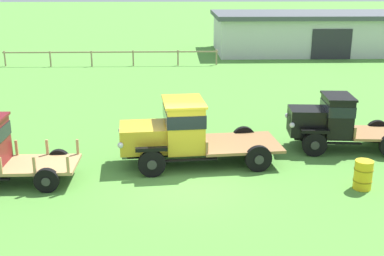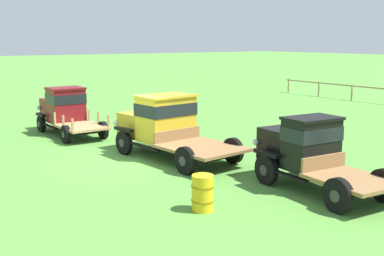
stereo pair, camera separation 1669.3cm
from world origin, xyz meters
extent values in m
plane|color=#518E38|center=(0.00, 0.00, 0.00)|extent=(240.00, 240.00, 0.00)
cube|color=silver|center=(15.94, 28.06, 1.52)|extent=(25.23, 8.24, 3.04)
cube|color=#474C51|center=(15.94, 28.06, 3.22)|extent=(25.83, 9.04, 0.36)
cube|color=#2D2D33|center=(12.15, 23.90, 1.20)|extent=(3.20, 0.08, 2.40)
cylinder|color=#997F60|center=(2.76, 21.70, 0.57)|extent=(0.12, 0.12, 1.15)
cylinder|color=#997F60|center=(-0.14, 21.46, 0.57)|extent=(0.12, 0.12, 1.15)
cylinder|color=#997F60|center=(-3.47, 21.42, 0.57)|extent=(0.12, 0.12, 1.15)
cylinder|color=#997F60|center=(-6.52, 21.22, 0.57)|extent=(0.12, 0.12, 1.15)
cylinder|color=#997F60|center=(-9.54, 21.25, 0.57)|extent=(0.12, 0.12, 1.15)
cylinder|color=#997F60|center=(-12.96, 21.55, 0.57)|extent=(0.12, 0.12, 1.15)
cube|color=#997F60|center=(-5.10, 21.44, 1.03)|extent=(15.92, 0.08, 0.10)
cylinder|color=black|center=(-4.26, -0.68, 0.38)|extent=(0.77, 0.21, 0.77)
cylinder|color=#2D2D2D|center=(-4.26, -0.79, 0.38)|extent=(0.27, 0.03, 0.27)
cylinder|color=black|center=(-4.28, 1.01, 0.38)|extent=(0.77, 0.21, 0.77)
cylinder|color=#2D2D2D|center=(-4.28, 1.12, 0.38)|extent=(0.27, 0.03, 0.27)
cube|color=black|center=(-5.88, 0.15, 0.46)|extent=(4.42, 0.98, 0.12)
cube|color=black|center=(-6.21, 0.97, 0.44)|extent=(1.63, 0.16, 0.05)
cube|color=tan|center=(-4.61, 0.16, 0.57)|extent=(2.27, 1.71, 0.10)
cube|color=tan|center=(-5.61, -0.65, 0.88)|extent=(0.08, 0.08, 0.52)
cube|color=tan|center=(-5.63, 0.95, 0.88)|extent=(0.08, 0.08, 0.52)
cube|color=tan|center=(-4.60, -0.64, 0.88)|extent=(0.08, 0.08, 0.52)
cube|color=tan|center=(-4.62, 0.96, 0.88)|extent=(0.08, 0.08, 0.52)
cube|color=tan|center=(-3.59, -0.63, 0.88)|extent=(0.08, 0.08, 0.52)
cube|color=tan|center=(-3.61, 0.97, 0.88)|extent=(0.08, 0.08, 0.52)
cylinder|color=black|center=(-1.10, 0.42, 0.46)|extent=(0.93, 0.27, 0.91)
cylinder|color=#2D2D2D|center=(-1.09, 0.31, 0.46)|extent=(0.32, 0.06, 0.32)
cylinder|color=black|center=(-1.31, 2.59, 0.46)|extent=(0.93, 0.27, 0.91)
cylinder|color=#2D2D2D|center=(-1.32, 2.70, 0.46)|extent=(0.32, 0.06, 0.32)
cylinder|color=black|center=(2.49, 0.77, 0.46)|extent=(0.93, 0.27, 0.91)
cylinder|color=#2D2D2D|center=(2.50, 0.66, 0.46)|extent=(0.32, 0.06, 0.32)
cylinder|color=black|center=(2.27, 2.94, 0.46)|extent=(0.93, 0.27, 0.91)
cylinder|color=#2D2D2D|center=(2.26, 3.04, 0.46)|extent=(0.32, 0.06, 0.32)
cube|color=black|center=(0.56, 1.67, 0.54)|extent=(5.24, 1.69, 0.12)
cube|color=gold|center=(-1.44, 1.48, 1.03)|extent=(1.72, 1.67, 0.86)
cube|color=silver|center=(-2.19, 1.41, 0.99)|extent=(0.18, 1.20, 0.64)
sphere|color=silver|center=(-2.13, 0.59, 1.05)|extent=(0.20, 0.20, 0.20)
sphere|color=silver|center=(-2.28, 2.22, 1.05)|extent=(0.20, 0.20, 0.20)
cube|color=black|center=(-1.10, 0.42, 0.96)|extent=(1.06, 0.30, 0.12)
cube|color=black|center=(-1.31, 2.59, 0.96)|extent=(1.06, 0.30, 0.12)
cube|color=gold|center=(-0.03, 1.62, 1.40)|extent=(1.44, 2.03, 1.61)
cube|color=black|center=(-0.03, 1.62, 1.77)|extent=(1.49, 2.08, 0.45)
cube|color=gold|center=(-0.03, 1.62, 2.25)|extent=(1.57, 2.13, 0.08)
cube|color=black|center=(0.20, 0.57, 0.52)|extent=(1.77, 0.31, 0.05)
cube|color=black|center=(-0.01, 2.69, 0.52)|extent=(1.77, 0.31, 0.05)
cube|color=olive|center=(1.97, 1.81, 0.65)|extent=(2.96, 2.48, 0.10)
cube|color=olive|center=(0.64, 1.68, 0.88)|extent=(0.28, 2.07, 0.44)
cylinder|color=black|center=(4.78, 2.15, 0.45)|extent=(0.92, 0.27, 0.91)
cylinder|color=#2D2D2D|center=(4.77, 2.03, 0.45)|extent=(0.32, 0.06, 0.32)
cylinder|color=black|center=(4.92, 3.85, 0.45)|extent=(0.92, 0.27, 0.91)
cylinder|color=#2D2D2D|center=(4.93, 3.97, 0.45)|extent=(0.32, 0.06, 0.32)
cylinder|color=black|center=(7.72, 3.63, 0.45)|extent=(0.92, 0.27, 0.91)
cylinder|color=#2D2D2D|center=(7.73, 3.74, 0.45)|extent=(0.32, 0.06, 0.32)
cube|color=black|center=(6.21, 2.89, 0.54)|extent=(4.11, 1.26, 0.12)
cube|color=black|center=(4.66, 3.02, 1.09)|extent=(1.39, 1.30, 1.00)
cube|color=silver|center=(4.04, 3.07, 1.04)|extent=(0.14, 0.94, 0.75)
sphere|color=silver|center=(3.98, 2.43, 1.12)|extent=(0.20, 0.20, 0.20)
sphere|color=silver|center=(4.08, 3.71, 1.12)|extent=(0.20, 0.20, 0.20)
cube|color=black|center=(4.78, 2.15, 0.96)|extent=(1.06, 0.28, 0.12)
cube|color=black|center=(4.92, 3.85, 0.96)|extent=(1.06, 0.28, 0.12)
cube|color=black|center=(5.78, 2.93, 1.31)|extent=(1.07, 1.58, 1.43)
cube|color=black|center=(5.78, 2.93, 1.64)|extent=(1.11, 1.61, 0.40)
cube|color=black|center=(5.78, 2.93, 2.07)|extent=(1.17, 1.65, 0.08)
cube|color=black|center=(5.81, 2.08, 0.52)|extent=(1.34, 0.25, 0.05)
cube|color=black|center=(5.94, 3.75, 0.52)|extent=(1.34, 0.25, 0.05)
cube|color=olive|center=(7.33, 2.80, 0.65)|extent=(2.29, 1.91, 0.10)
cube|color=olive|center=(6.29, 2.88, 0.88)|extent=(0.21, 1.63, 0.44)
cylinder|color=gold|center=(5.50, -0.74, 0.46)|extent=(0.56, 0.56, 0.93)
cylinder|color=#896E0F|center=(5.50, -0.74, 0.65)|extent=(0.59, 0.59, 0.03)
cylinder|color=#896E0F|center=(5.50, -0.74, 0.28)|extent=(0.59, 0.59, 0.03)
camera|label=1|loc=(-0.26, -14.35, 6.32)|focal=45.00mm
camera|label=2|loc=(14.89, -7.63, 4.28)|focal=45.00mm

